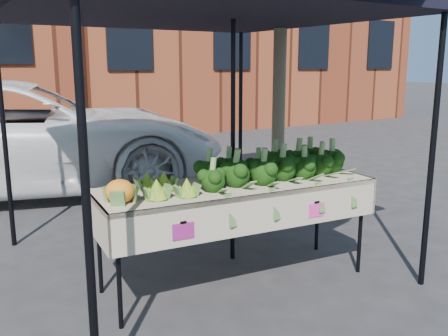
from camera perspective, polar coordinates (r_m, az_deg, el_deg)
ground at (r=4.38m, az=-0.17°, el=-13.69°), size 90.00×90.00×0.00m
table at (r=4.32m, az=1.40°, el=-7.63°), size 2.46×1.01×0.90m
canopy at (r=4.54m, az=-3.24°, el=5.26°), size 3.16×3.16×2.74m
broccoli_heap at (r=4.40m, az=5.53°, el=0.65°), size 1.62×0.59×0.28m
romanesco_cluster at (r=3.88m, az=-7.10°, el=-1.39°), size 0.44×0.58×0.21m
cauliflower_pair at (r=3.67m, az=-12.02°, el=-2.52°), size 0.21×0.21×0.19m
street_tree at (r=5.84m, az=6.56°, el=14.80°), size 2.23×2.23×4.39m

